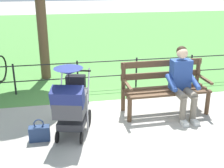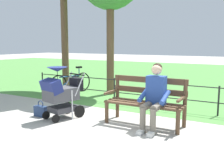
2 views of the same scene
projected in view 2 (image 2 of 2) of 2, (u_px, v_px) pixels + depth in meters
The scene contains 8 objects.
ground_plane at pixel (108, 119), 5.72m from camera, with size 60.00×60.00×0.00m, color #ADA89E.
grass_lawn at pixel (196, 76), 13.26m from camera, with size 40.00×16.00×0.01m, color #518E42.
park_bench at pixel (146, 99), 5.32m from camera, with size 1.61×0.62×0.96m.
person_on_bench at pixel (154, 95), 4.98m from camera, with size 0.54×0.74×1.28m.
stroller at pixel (61, 92), 5.69m from camera, with size 0.70×0.98×1.15m.
handbag at pixel (41, 111), 5.93m from camera, with size 0.32×0.14×0.37m.
park_fence at pixel (137, 90), 6.93m from camera, with size 6.86×0.04×0.70m.
bicycle at pixel (71, 83), 8.62m from camera, with size 0.53×1.62×0.89m.
Camera 2 is at (-2.82, 4.75, 1.65)m, focal length 41.80 mm.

